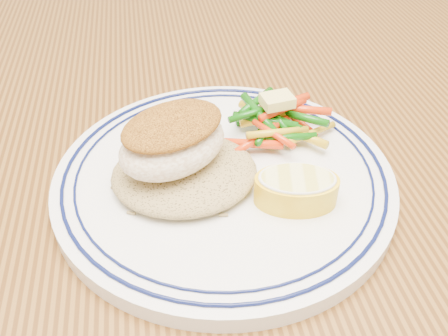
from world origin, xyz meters
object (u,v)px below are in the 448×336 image
dining_table (185,227)px  vegetable_pile (275,121)px  lemon_wedge (296,188)px  rice_pilaf (184,170)px  fish_fillet (173,140)px  plate (224,177)px

dining_table → vegetable_pile: size_ratio=13.15×
lemon_wedge → dining_table: bearing=131.3°
dining_table → lemon_wedge: (0.08, -0.09, 0.13)m
vegetable_pile → lemon_wedge: vegetable_pile is taller
rice_pilaf → fish_fillet: fish_fillet is taller
plate → vegetable_pile: vegetable_pile is taller
dining_table → plate: 0.12m
rice_pilaf → lemon_wedge: 0.09m
dining_table → rice_pilaf: 0.13m
rice_pilaf → fish_fillet: size_ratio=1.07×
plate → lemon_wedge: 0.07m
vegetable_pile → lemon_wedge: size_ratio=1.59×
plate → lemon_wedge: lemon_wedge is taller
plate → rice_pilaf: 0.04m
rice_pilaf → lemon_wedge: (0.08, -0.04, 0.00)m
dining_table → fish_fillet: (-0.01, -0.05, 0.15)m
dining_table → fish_fillet: size_ratio=13.29×
dining_table → plate: plate is taller
fish_fillet → vegetable_pile: bearing=26.8°
plate → lemon_wedge: bearing=-42.0°
rice_pilaf → lemon_wedge: size_ratio=1.67×
rice_pilaf → plate: bearing=7.9°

